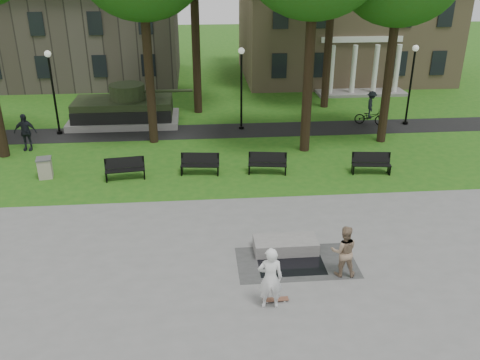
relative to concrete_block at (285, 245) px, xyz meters
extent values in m
plane|color=#1E5714|center=(-0.83, 1.24, -0.24)|extent=(120.00, 120.00, 0.00)
cube|color=gray|center=(-0.83, -3.76, -0.23)|extent=(22.00, 16.00, 0.02)
cube|color=black|center=(-0.83, 13.24, -0.24)|extent=(44.00, 2.60, 0.01)
cube|color=#9E8460|center=(9.17, 27.24, 3.75)|extent=(16.00, 11.00, 8.00)
cube|color=silver|center=(9.17, 21.74, 3.55)|extent=(6.00, 0.30, 0.40)
cube|color=#4C443D|center=(-11.83, 27.74, 3.35)|extent=(15.00, 10.00, 7.20)
cylinder|color=black|center=(-5.33, 11.74, 3.75)|extent=(0.48, 0.48, 8.00)
cylinder|color=black|center=(2.67, 9.74, 3.92)|extent=(0.50, 0.50, 8.32)
cylinder|color=black|center=(7.17, 10.74, 3.59)|extent=(0.46, 0.46, 7.68)
cylinder|color=black|center=(-2.83, 17.24, 4.39)|extent=(0.54, 0.54, 9.28)
cylinder|color=black|center=(5.67, 17.74, 4.08)|extent=(0.50, 0.50, 8.64)
cylinder|color=black|center=(-10.83, 13.54, 1.96)|extent=(0.12, 0.12, 4.40)
sphere|color=silver|center=(-10.83, 13.54, 4.30)|extent=(0.36, 0.36, 0.36)
cylinder|color=black|center=(-10.83, 13.54, -0.16)|extent=(0.32, 0.32, 0.16)
cylinder|color=black|center=(-0.33, 13.54, 1.96)|extent=(0.12, 0.12, 4.40)
sphere|color=silver|center=(-0.33, 13.54, 4.30)|extent=(0.36, 0.36, 0.36)
cylinder|color=black|center=(-0.33, 13.54, -0.16)|extent=(0.32, 0.32, 0.16)
cylinder|color=black|center=(9.67, 13.54, 1.96)|extent=(0.12, 0.12, 4.40)
sphere|color=silver|center=(9.67, 13.54, 4.30)|extent=(0.36, 0.36, 0.36)
cylinder|color=black|center=(9.67, 13.54, -0.16)|extent=(0.32, 0.32, 0.16)
cube|color=gray|center=(-7.33, 15.24, -0.04)|extent=(6.50, 3.40, 0.40)
cube|color=#29331A|center=(-7.33, 15.24, 0.70)|extent=(5.80, 2.80, 1.10)
cube|color=black|center=(-7.33, 13.89, 0.51)|extent=(5.80, 0.35, 0.70)
cube|color=black|center=(-7.33, 16.59, 0.51)|extent=(5.80, 0.35, 0.70)
cylinder|color=#29331A|center=(-7.03, 15.24, 1.71)|extent=(2.10, 2.10, 0.90)
cylinder|color=#29331A|center=(-4.73, 15.24, 1.71)|extent=(3.20, 0.18, 0.18)
cube|color=black|center=(0.05, -0.97, -0.22)|extent=(2.20, 1.20, 0.00)
cube|color=gray|center=(0.00, 0.00, 0.00)|extent=(2.20, 1.01, 0.45)
cube|color=brown|center=(-0.76, -2.76, -0.19)|extent=(0.79, 0.23, 0.07)
imported|color=white|center=(-0.98, -2.99, 0.77)|extent=(0.75, 0.52, 2.00)
imported|color=#93795F|center=(1.58, -1.56, 0.65)|extent=(0.92, 0.76, 1.75)
imported|color=black|center=(-11.88, 11.06, 0.74)|extent=(1.17, 0.53, 1.97)
imported|color=black|center=(7.50, 13.72, 0.23)|extent=(1.93, 1.18, 0.96)
imported|color=black|center=(7.50, 13.72, 1.00)|extent=(0.89, 1.16, 1.59)
cube|color=black|center=(-6.29, 6.73, 0.21)|extent=(1.84, 0.67, 0.05)
cube|color=black|center=(-6.29, 6.95, 0.51)|extent=(1.81, 0.38, 0.50)
cube|color=black|center=(-7.14, 6.73, -0.02)|extent=(0.12, 0.45, 0.45)
cube|color=black|center=(-5.44, 6.73, -0.02)|extent=(0.12, 0.45, 0.45)
cube|color=black|center=(-2.87, 7.00, 0.21)|extent=(1.84, 0.64, 0.05)
cube|color=black|center=(-2.87, 7.22, 0.51)|extent=(1.81, 0.35, 0.50)
cube|color=black|center=(-3.72, 7.00, -0.02)|extent=(0.11, 0.45, 0.45)
cube|color=black|center=(-2.02, 7.00, -0.02)|extent=(0.11, 0.45, 0.45)
cube|color=black|center=(0.30, 6.81, 0.21)|extent=(1.85, 0.70, 0.05)
cube|color=black|center=(0.30, 7.03, 0.51)|extent=(1.80, 0.41, 0.50)
cube|color=black|center=(-0.55, 6.81, -0.02)|extent=(0.12, 0.45, 0.45)
cube|color=black|center=(1.15, 6.81, -0.02)|extent=(0.12, 0.45, 0.45)
cube|color=black|center=(5.16, 6.39, 0.21)|extent=(1.84, 0.66, 0.05)
cube|color=black|center=(5.16, 6.61, 0.51)|extent=(1.81, 0.36, 0.50)
cube|color=black|center=(4.31, 6.39, -0.02)|extent=(0.11, 0.45, 0.45)
cube|color=black|center=(6.01, 6.39, -0.02)|extent=(0.11, 0.45, 0.45)
cube|color=#B7A997|center=(-9.99, 7.26, 0.21)|extent=(0.69, 0.69, 0.90)
cube|color=#4C4C4C|center=(-9.99, 7.26, 0.69)|extent=(0.76, 0.76, 0.06)
camera|label=1|loc=(-2.90, -14.98, 9.32)|focal=38.00mm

